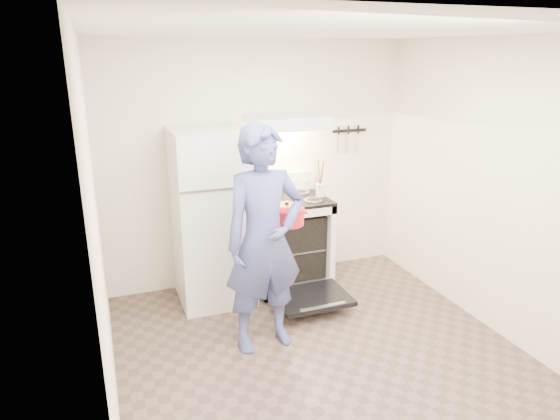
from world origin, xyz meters
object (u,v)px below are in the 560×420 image
object	(u,v)px
stove_body	(289,243)
person	(264,241)
dutch_oven	(287,216)
refrigerator	(212,217)
tea_kettle	(263,182)

from	to	relation	value
stove_body	person	xyz separation A→B (m)	(-0.60, -0.99, 0.47)
stove_body	dutch_oven	world-z (taller)	dutch_oven
stove_body	refrigerator	bearing A→B (deg)	-178.23
stove_body	tea_kettle	size ratio (longest dim) A/B	3.19
stove_body	tea_kettle	xyz separation A→B (m)	(-0.21, 0.21, 0.63)
refrigerator	dutch_oven	world-z (taller)	refrigerator
person	dutch_oven	bearing A→B (deg)	30.95
tea_kettle	person	size ratio (longest dim) A/B	0.15
refrigerator	dutch_oven	xyz separation A→B (m)	(0.48, -0.76, 0.19)
dutch_oven	stove_body	bearing A→B (deg)	66.92
refrigerator	dutch_oven	bearing A→B (deg)	-57.76
refrigerator	stove_body	distance (m)	0.90
tea_kettle	stove_body	bearing A→B (deg)	-45.60
person	dutch_oven	xyz separation A→B (m)	(0.27, 0.21, 0.11)
tea_kettle	person	distance (m)	1.28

